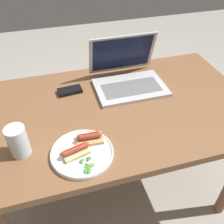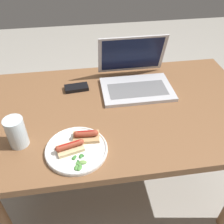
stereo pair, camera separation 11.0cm
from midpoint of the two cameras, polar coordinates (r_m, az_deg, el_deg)
name	(u,v)px [view 1 (the left image)]	position (r m, az deg, el deg)	size (l,w,h in m)	color
ground_plane	(115,190)	(1.77, -1.11, -17.47)	(6.00, 6.00, 0.00)	#9E998E
desk	(116,121)	(1.28, -1.47, -2.10)	(1.36, 0.80, 0.72)	brown
laptop	(128,78)	(1.35, 1.33, 7.81)	(0.37, 0.32, 0.25)	#B7B7BC
plate	(82,153)	(1.01, -10.02, -9.31)	(0.25, 0.25, 0.02)	white
sausage_toast_left	(76,151)	(1.00, -11.51, -8.88)	(0.12, 0.08, 0.04)	#D6B784
sausage_toast_middle	(90,138)	(1.03, -8.17, -6.00)	(0.11, 0.07, 0.04)	tan
salad_pile	(88,165)	(0.96, -8.95, -12.01)	(0.06, 0.09, 0.01)	#387A33
drinking_glass	(18,141)	(1.05, -23.57, -6.29)	(0.08, 0.08, 0.13)	silver
external_drive	(70,91)	(1.34, -11.96, 4.69)	(0.13, 0.07, 0.02)	black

